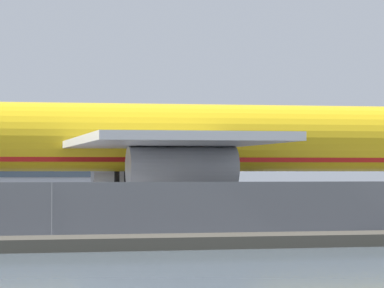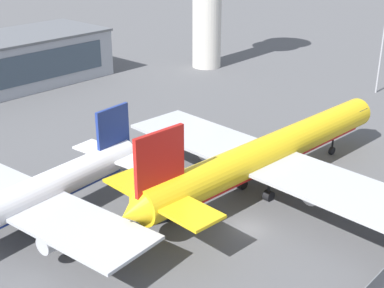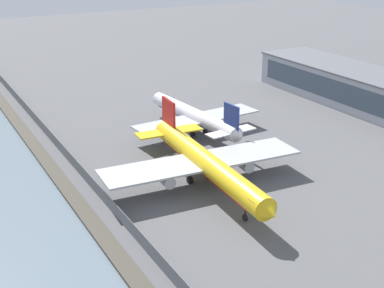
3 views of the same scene
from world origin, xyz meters
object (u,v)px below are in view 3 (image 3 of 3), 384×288
Objects in this scene: cargo_jet_yellow at (205,162)px; passenger_jet_white at (195,116)px; baggage_tug at (250,146)px; ops_van at (189,150)px.

cargo_jet_yellow is 1.22× the size of passenger_jet_white.
baggage_tug is 14.70m from ops_van.
ops_van is at bearing -103.60° from baggage_tug.
baggage_tug is at bearing 19.01° from passenger_jet_white.
cargo_jet_yellow is 16.20m from ops_van.
ops_van is (-3.45, -14.28, 0.47)m from baggage_tug.
cargo_jet_yellow reaches higher than ops_van.
passenger_jet_white is 11.04× the size of baggage_tug.
passenger_jet_white reaches higher than ops_van.
cargo_jet_yellow is at bearing -17.27° from ops_van.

